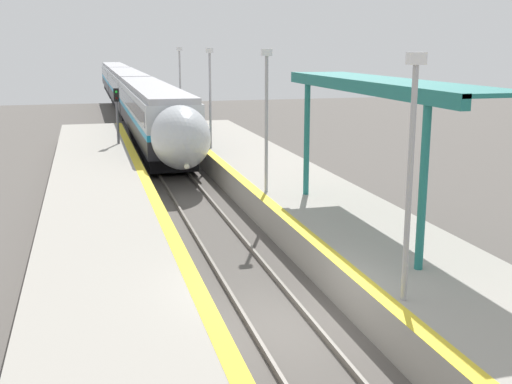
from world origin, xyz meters
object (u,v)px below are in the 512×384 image
(railway_signal, at_px, (117,117))
(lamppost_near, at_px, (411,163))
(lamppost_mid, at_px, (266,111))
(train, at_px, (128,90))
(lamppost_farthest, at_px, (180,80))
(lamppost_far, at_px, (210,91))

(railway_signal, distance_m, lamppost_near, 24.35)
(lamppost_mid, bearing_deg, lamppost_near, -90.00)
(train, xyz_separation_m, lamppost_farthest, (2.21, -18.38, 1.75))
(railway_signal, distance_m, lamppost_mid, 14.13)
(train, relative_size, lamppost_mid, 13.92)
(lamppost_farthest, bearing_deg, train, 96.85)
(railway_signal, height_order, lamppost_near, lamppost_near)
(lamppost_near, bearing_deg, train, 92.52)
(lamppost_mid, distance_m, lamppost_farthest, 21.17)
(train, distance_m, railway_signal, 26.37)
(train, bearing_deg, lamppost_farthest, -83.15)
(railway_signal, xyz_separation_m, lamppost_farthest, (4.58, 7.89, 1.49))
(lamppost_mid, bearing_deg, railway_signal, 109.02)
(lamppost_mid, bearing_deg, lamppost_far, 90.00)
(train, distance_m, lamppost_near, 50.21)
(train, bearing_deg, lamppost_mid, -86.80)
(lamppost_near, distance_m, lamppost_mid, 10.58)
(train, bearing_deg, lamppost_near, -87.48)
(train, height_order, railway_signal, railway_signal)
(train, relative_size, railway_signal, 17.69)
(lamppost_near, xyz_separation_m, lamppost_mid, (0.00, 10.58, 0.00))
(lamppost_near, xyz_separation_m, lamppost_far, (0.00, 21.17, 0.00))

